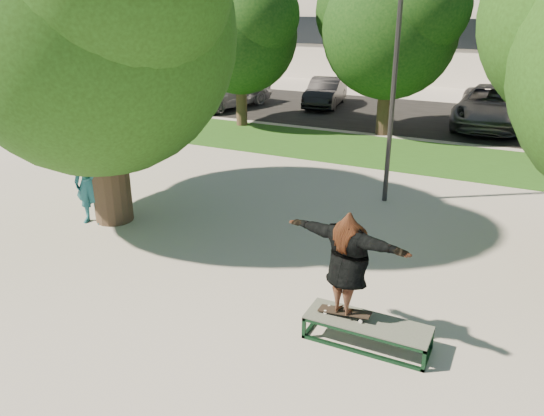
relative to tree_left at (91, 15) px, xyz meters
The scene contains 13 objects.
ground 6.26m from the tree_left, 14.31° to the right, with size 120.00×120.00×0.00m, color gray.
grass_strip 10.87m from the tree_left, 57.80° to the left, with size 30.00×4.00×0.02m, color #234D16.
asphalt_strip 16.13m from the tree_left, 73.93° to the left, with size 40.00×8.00×0.01m, color black.
tree_left is the anchor object (origin of this frame).
bg_tree_left 10.26m from the tree_left, 102.86° to the left, with size 5.28×4.51×5.77m.
bg_tree_mid 11.45m from the tree_left, 73.68° to the left, with size 5.76×4.92×6.24m.
lamppost 6.70m from the tree_left, 36.42° to the left, with size 0.25×0.15×6.11m.
grind_box 8.16m from the tree_left, 17.58° to the right, with size 1.80×0.60×0.38m.
skater_rig 7.37m from the tree_left, 18.50° to the right, with size 1.99×0.91×1.64m.
bystander 3.49m from the tree_left, 118.53° to the right, with size 0.70×0.46×1.93m, color #1A5763.
car_silver_a 14.31m from the tree_left, 109.87° to the left, with size 1.93×4.79×1.63m, color #B8B9BD.
car_dark 15.78m from the tree_left, 92.62° to the left, with size 1.40×4.02×1.32m, color black.
car_grey 16.08m from the tree_left, 64.30° to the left, with size 2.64×5.72×1.59m, color slate.
Camera 1 is at (4.02, -7.46, 4.67)m, focal length 35.00 mm.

